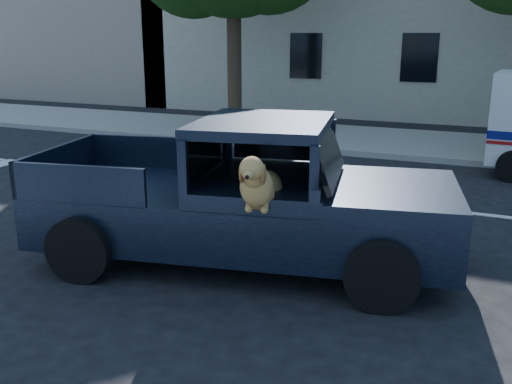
{
  "coord_description": "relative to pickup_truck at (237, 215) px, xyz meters",
  "views": [
    {
      "loc": [
        3.78,
        -6.62,
        2.98
      ],
      "look_at": [
        1.1,
        -0.47,
        1.11
      ],
      "focal_mm": 40.0,
      "sensor_mm": 36.0,
      "label": 1
    }
  ],
  "objects": [
    {
      "name": "ground",
      "position": [
        -0.67,
        0.11,
        -0.65
      ],
      "size": [
        120.0,
        120.0,
        0.0
      ],
      "primitive_type": "plane",
      "color": "black",
      "rests_on": "ground"
    },
    {
      "name": "far_sidewalk",
      "position": [
        -0.67,
        9.31,
        -0.58
      ],
      "size": [
        60.0,
        4.0,
        0.15
      ],
      "primitive_type": "cube",
      "color": "gray",
      "rests_on": "ground"
    },
    {
      "name": "lane_stripes",
      "position": [
        1.33,
        3.51,
        -0.65
      ],
      "size": [
        21.6,
        0.14,
        0.01
      ],
      "primitive_type": null,
      "color": "silver",
      "rests_on": "ground"
    },
    {
      "name": "building_left",
      "position": [
        -15.67,
        16.61,
        3.35
      ],
      "size": [
        12.0,
        6.0,
        8.0
      ],
      "primitive_type": "cube",
      "color": "tan",
      "rests_on": "ground"
    },
    {
      "name": "pickup_truck",
      "position": [
        0.0,
        0.0,
        0.0
      ],
      "size": [
        5.7,
        3.19,
        1.93
      ],
      "rotation": [
        0.0,
        0.0,
        0.19
      ],
      "color": "black",
      "rests_on": "ground"
    }
  ]
}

